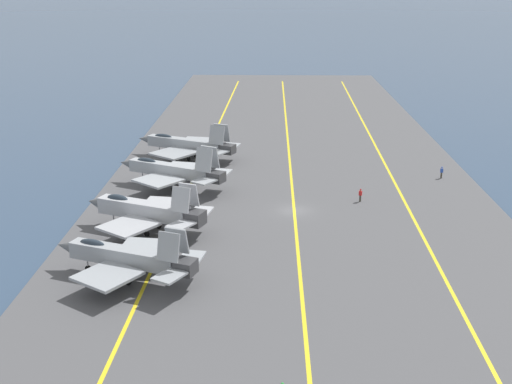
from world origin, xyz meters
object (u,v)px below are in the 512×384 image
parked_jet_second (146,210)px  crew_blue_vest (442,172)px  parked_jet_nearest (127,257)px  parked_jet_third (172,170)px  parked_jet_fourth (187,144)px  crew_red_vest (360,195)px

parked_jet_second → crew_blue_vest: 44.21m
crew_blue_vest → parked_jet_nearest: bearing=131.0°
crew_blue_vest → parked_jet_third: bearing=98.3°
parked_jet_third → parked_jet_fourth: size_ratio=0.96×
parked_jet_nearest → crew_blue_vest: 50.77m
parked_jet_second → parked_jet_third: size_ratio=0.93×
parked_jet_third → parked_jet_second: bearing=177.4°
crew_red_vest → parked_jet_third: bearing=79.0°
parked_jet_second → parked_jet_fourth: (30.71, -0.81, -0.20)m
parked_jet_nearest → parked_jet_third: parked_jet_third is taller
parked_jet_fourth → parked_jet_third: bearing=179.6°
parked_jet_second → crew_blue_vest: (21.20, -38.76, -1.60)m
parked_jet_third → crew_blue_vest: size_ratio=9.53×
parked_jet_nearest → parked_jet_third: size_ratio=0.92×
crew_blue_vest → parked_jet_fourth: bearing=75.9°
parked_jet_second → crew_red_vest: parked_jet_second is taller
parked_jet_second → crew_red_vest: 27.97m
parked_jet_third → parked_jet_fourth: bearing=-0.4°
parked_jet_nearest → crew_blue_vest: parked_jet_nearest is taller
crew_red_vest → parked_jet_second: bearing=112.8°
crew_red_vest → parked_jet_fourth: bearing=51.4°
parked_jet_nearest → parked_jet_second: bearing=2.2°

